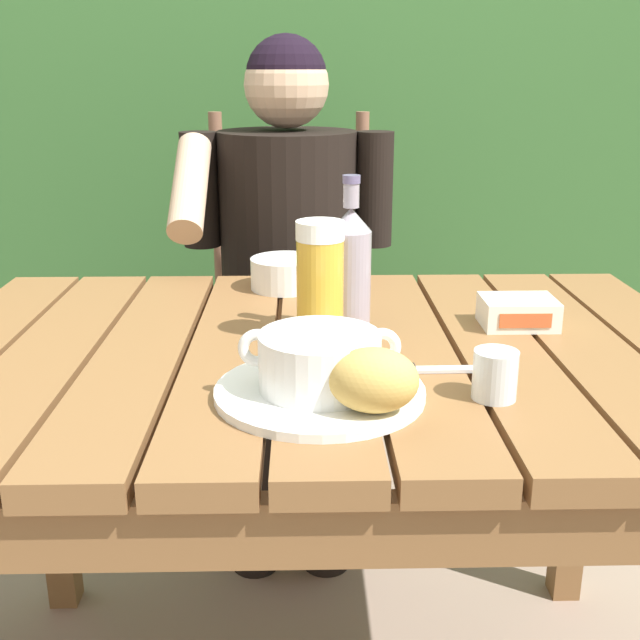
# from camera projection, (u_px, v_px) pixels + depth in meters

# --- Properties ---
(dining_table) EXTENTS (1.21, 0.83, 0.74)m
(dining_table) POSITION_uv_depth(u_px,v_px,m) (320.00, 405.00, 1.21)
(dining_table) COLOR brown
(dining_table) RESTS_ON ground_plane
(hedge_backdrop) EXTENTS (3.45, 0.88, 3.08)m
(hedge_backdrop) POSITION_uv_depth(u_px,v_px,m) (332.00, 0.00, 2.49)
(hedge_backdrop) COLOR #335F2C
(hedge_backdrop) RESTS_ON ground_plane
(chair_near_diner) EXTENTS (0.43, 0.45, 1.04)m
(chair_near_diner) POSITION_uv_depth(u_px,v_px,m) (291.00, 327.00, 2.07)
(chair_near_diner) COLOR brown
(chair_near_diner) RESTS_ON ground_plane
(person_eating) EXTENTS (0.48, 0.47, 1.22)m
(person_eating) POSITION_uv_depth(u_px,v_px,m) (287.00, 261.00, 1.80)
(person_eating) COLOR black
(person_eating) RESTS_ON ground_plane
(serving_plate) EXTENTS (0.27, 0.27, 0.01)m
(serving_plate) POSITION_uv_depth(u_px,v_px,m) (320.00, 392.00, 0.99)
(serving_plate) COLOR white
(serving_plate) RESTS_ON dining_table
(soup_bowl) EXTENTS (0.21, 0.16, 0.08)m
(soup_bowl) POSITION_uv_depth(u_px,v_px,m) (320.00, 360.00, 0.97)
(soup_bowl) COLOR white
(soup_bowl) RESTS_ON serving_plate
(bread_roll) EXTENTS (0.12, 0.09, 0.08)m
(bread_roll) POSITION_uv_depth(u_px,v_px,m) (373.00, 380.00, 0.91)
(bread_roll) COLOR tan
(bread_roll) RESTS_ON serving_plate
(beer_glass) EXTENTS (0.07, 0.07, 0.19)m
(beer_glass) POSITION_uv_depth(u_px,v_px,m) (318.00, 282.00, 1.16)
(beer_glass) COLOR gold
(beer_glass) RESTS_ON dining_table
(beer_bottle) EXTENTS (0.06, 0.06, 0.25)m
(beer_bottle) POSITION_uv_depth(u_px,v_px,m) (350.00, 269.00, 1.20)
(beer_bottle) COLOR gray
(beer_bottle) RESTS_ON dining_table
(water_glass_small) EXTENTS (0.06, 0.06, 0.06)m
(water_glass_small) POSITION_uv_depth(u_px,v_px,m) (495.00, 375.00, 0.97)
(water_glass_small) COLOR silver
(water_glass_small) RESTS_ON dining_table
(butter_tub) EXTENTS (0.12, 0.09, 0.05)m
(butter_tub) POSITION_uv_depth(u_px,v_px,m) (518.00, 312.00, 1.25)
(butter_tub) COLOR white
(butter_tub) RESTS_ON dining_table
(table_knife) EXTENTS (0.15, 0.02, 0.01)m
(table_knife) POSITION_uv_depth(u_px,v_px,m) (413.00, 369.00, 1.07)
(table_knife) COLOR silver
(table_knife) RESTS_ON dining_table
(diner_bowl) EXTENTS (0.13, 0.13, 0.06)m
(diner_bowl) POSITION_uv_depth(u_px,v_px,m) (285.00, 273.00, 1.47)
(diner_bowl) COLOR white
(diner_bowl) RESTS_ON dining_table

